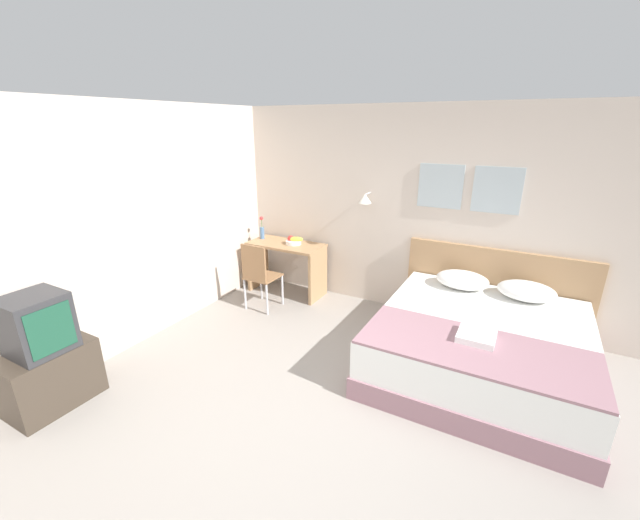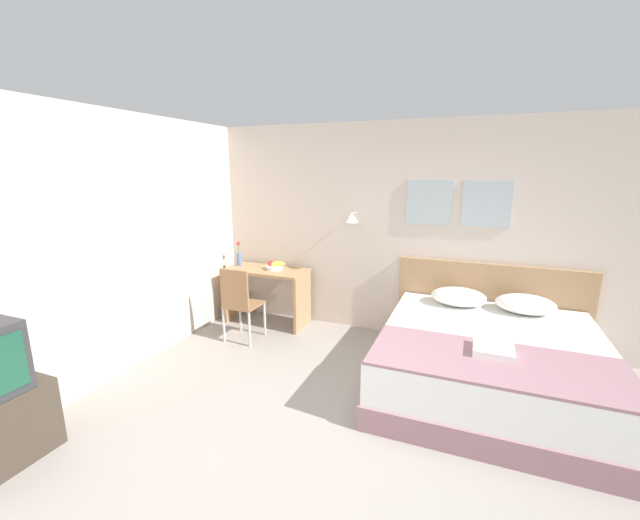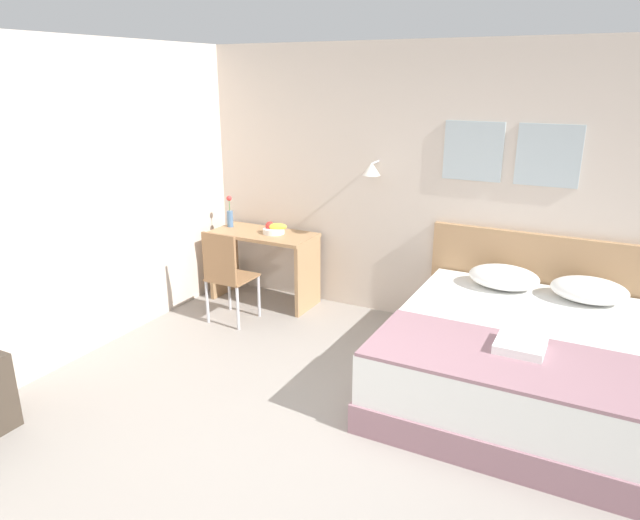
{
  "view_description": "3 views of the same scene",
  "coord_description": "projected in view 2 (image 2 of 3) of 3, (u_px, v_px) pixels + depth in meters",
  "views": [
    {
      "loc": [
        1.35,
        -2.14,
        2.42
      ],
      "look_at": [
        -0.75,
        1.71,
        0.88
      ],
      "focal_mm": 22.0,
      "sensor_mm": 36.0,
      "label": 1
    },
    {
      "loc": [
        0.88,
        -2.09,
        2.08
      ],
      "look_at": [
        -0.75,
        1.99,
        1.06
      ],
      "focal_mm": 22.0,
      "sensor_mm": 36.0,
      "label": 2
    },
    {
      "loc": [
        1.5,
        -2.45,
        2.35
      ],
      "look_at": [
        -0.43,
        1.27,
        0.98
      ],
      "focal_mm": 32.0,
      "sensor_mm": 36.0,
      "label": 3
    }
  ],
  "objects": [
    {
      "name": "throw_blanket",
      "position": [
        494.0,
        362.0,
        3.09
      ],
      "size": [
        1.92,
        0.82,
        0.02
      ],
      "color": "gray",
      "rests_on": "bed"
    },
    {
      "name": "wall_back",
      "position": [
        399.0,
        231.0,
        4.86
      ],
      "size": [
        5.64,
        0.31,
        2.65
      ],
      "color": "beige",
      "rests_on": "ground_plane"
    },
    {
      "name": "bed",
      "position": [
        489.0,
        364.0,
        3.7
      ],
      "size": [
        1.98,
        2.04,
        0.59
      ],
      "color": "gray",
      "rests_on": "ground_plane"
    },
    {
      "name": "flower_vase",
      "position": [
        239.0,
        256.0,
        5.46
      ],
      "size": [
        0.07,
        0.07,
        0.34
      ],
      "color": "#4C7099",
      "rests_on": "desk"
    },
    {
      "name": "ground_plane",
      "position": [
        314.0,
        481.0,
        2.68
      ],
      "size": [
        24.0,
        24.0,
        0.0
      ],
      "primitive_type": "plane",
      "color": "gray"
    },
    {
      "name": "fruit_bowl",
      "position": [
        275.0,
        266.0,
        5.26
      ],
      "size": [
        0.26,
        0.22,
        0.12
      ],
      "color": "silver",
      "rests_on": "desk"
    },
    {
      "name": "wall_left",
      "position": [
        24.0,
        266.0,
        3.14
      ],
      "size": [
        0.06,
        5.72,
        2.65
      ],
      "color": "beige",
      "rests_on": "ground_plane"
    },
    {
      "name": "desk_chair",
      "position": [
        239.0,
        300.0,
        4.74
      ],
      "size": [
        0.4,
        0.4,
        0.94
      ],
      "color": "#8E6642",
      "rests_on": "ground_plane"
    },
    {
      "name": "headboard",
      "position": [
        489.0,
        306.0,
        4.6
      ],
      "size": [
        2.1,
        0.06,
        1.02
      ],
      "color": "#A87F56",
      "rests_on": "ground_plane"
    },
    {
      "name": "folded_towel_near_foot",
      "position": [
        493.0,
        349.0,
        3.21
      ],
      "size": [
        0.31,
        0.31,
        0.06
      ],
      "color": "white",
      "rests_on": "throw_blanket"
    },
    {
      "name": "pillow_right",
      "position": [
        525.0,
        304.0,
        4.17
      ],
      "size": [
        0.59,
        0.44,
        0.19
      ],
      "color": "white",
      "rests_on": "bed"
    },
    {
      "name": "pillow_left",
      "position": [
        458.0,
        297.0,
        4.41
      ],
      "size": [
        0.59,
        0.44,
        0.19
      ],
      "color": "white",
      "rests_on": "bed"
    },
    {
      "name": "desk",
      "position": [
        267.0,
        286.0,
        5.35
      ],
      "size": [
        1.1,
        0.53,
        0.77
      ],
      "color": "#A87F56",
      "rests_on": "ground_plane"
    }
  ]
}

